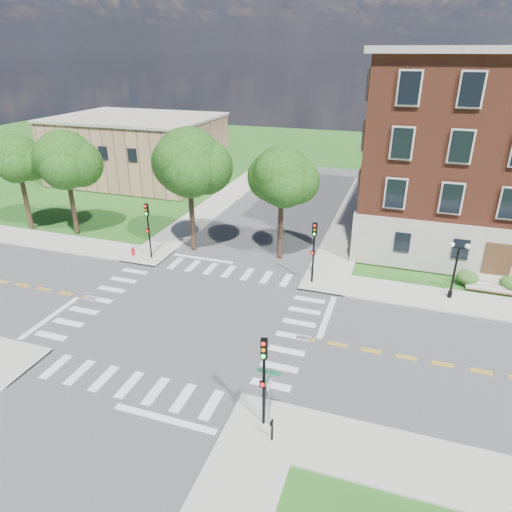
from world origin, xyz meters
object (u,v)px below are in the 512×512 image
(street_sign_pole, at_px, (269,386))
(push_button_post, at_px, (272,429))
(twin_lamp_west, at_px, (455,267))
(traffic_signal_nw, at_px, (148,224))
(fire_hydrant, at_px, (133,251))
(traffic_signal_se, at_px, (264,371))
(traffic_signal_ne, at_px, (314,245))

(street_sign_pole, xyz_separation_m, push_button_post, (0.46, -0.96, -1.51))
(twin_lamp_west, relative_size, push_button_post, 3.53)
(traffic_signal_nw, relative_size, fire_hydrant, 6.40)
(street_sign_pole, bearing_deg, traffic_signal_se, -153.72)
(traffic_signal_se, height_order, traffic_signal_ne, same)
(traffic_signal_se, xyz_separation_m, street_sign_pole, (0.22, 0.11, -0.88))
(traffic_signal_se, distance_m, traffic_signal_nw, 21.20)
(traffic_signal_nw, height_order, fire_hydrant, traffic_signal_nw)
(traffic_signal_nw, bearing_deg, traffic_signal_se, -45.35)
(traffic_signal_se, relative_size, traffic_signal_nw, 1.00)
(traffic_signal_ne, distance_m, fire_hydrant, 15.99)
(twin_lamp_west, bearing_deg, traffic_signal_ne, -175.35)
(traffic_signal_nw, relative_size, push_button_post, 4.00)
(street_sign_pole, distance_m, push_button_post, 1.85)
(traffic_signal_nw, xyz_separation_m, fire_hydrant, (-1.75, -0.05, -2.72))
(twin_lamp_west, bearing_deg, push_button_post, -116.57)
(traffic_signal_se, relative_size, push_button_post, 4.00)
(traffic_signal_ne, relative_size, fire_hydrant, 6.40)
(traffic_signal_nw, relative_size, street_sign_pole, 1.55)
(traffic_signal_se, bearing_deg, twin_lamp_west, 60.33)
(push_button_post, bearing_deg, twin_lamp_west, 63.43)
(twin_lamp_west, bearing_deg, street_sign_pole, -119.24)
(street_sign_pole, height_order, push_button_post, street_sign_pole)
(traffic_signal_nw, height_order, twin_lamp_west, traffic_signal_nw)
(traffic_signal_ne, distance_m, twin_lamp_west, 9.96)
(traffic_signal_se, distance_m, traffic_signal_ne, 15.05)
(twin_lamp_west, bearing_deg, fire_hydrant, -178.23)
(traffic_signal_nw, bearing_deg, fire_hydrant, -178.50)
(traffic_signal_se, relative_size, twin_lamp_west, 1.13)
(fire_hydrant, bearing_deg, traffic_signal_ne, -0.04)
(twin_lamp_west, distance_m, fire_hydrant, 25.76)
(traffic_signal_se, relative_size, traffic_signal_ne, 1.00)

